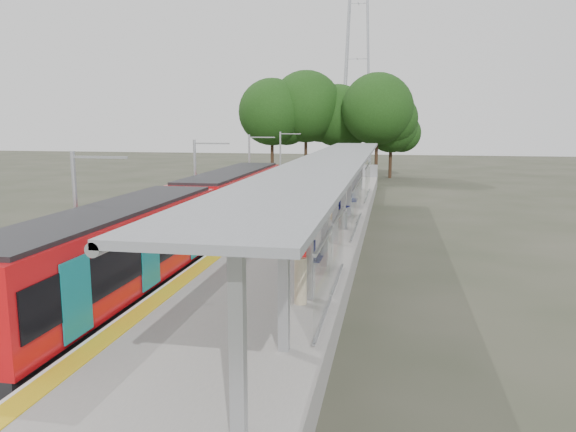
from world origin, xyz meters
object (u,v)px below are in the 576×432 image
object	(u,v)px
info_pillar_far	(334,207)
bench_mid	(337,206)
train	(188,220)
bench_near	(315,255)
litter_bin	(343,220)
bench_far	(352,199)
info_pillar_near	(301,280)

from	to	relation	value
info_pillar_far	bench_mid	bearing A→B (deg)	101.98
train	bench_near	distance (m)	7.08
info_pillar_far	litter_bin	distance (m)	2.74
bench_far	info_pillar_near	size ratio (longest dim) A/B	0.83
info_pillar_near	bench_mid	bearing A→B (deg)	92.35
bench_mid	train	bearing A→B (deg)	-101.76
info_pillar_near	info_pillar_far	bearing A→B (deg)	92.80
bench_mid	bench_near	bearing A→B (deg)	-64.73
train	info_pillar_near	distance (m)	9.83
bench_mid	info_pillar_far	size ratio (longest dim) A/B	1.05
litter_bin	bench_mid	bearing A→B (deg)	100.10
bench_near	litter_bin	bearing A→B (deg)	88.52
bench_near	info_pillar_near	bearing A→B (deg)	-86.92
train	bench_mid	bearing A→B (deg)	54.51
train	bench_near	world-z (taller)	train
train	bench_mid	xyz separation A→B (m)	(5.87, 8.24, -0.44)
bench_far	info_pillar_far	xyz separation A→B (m)	(-0.67, -5.10, 0.23)
train	bench_near	xyz separation A→B (m)	(6.19, -3.39, -0.56)
train	bench_far	xyz separation A→B (m)	(6.47, 12.22, -0.56)
bench_far	litter_bin	world-z (taller)	bench_far
bench_far	info_pillar_far	world-z (taller)	info_pillar_far
info_pillar_near	litter_bin	size ratio (longest dim) A/B	1.88
train	litter_bin	xyz separation A→B (m)	(6.54, 4.50, -0.61)
train	bench_near	size ratio (longest dim) A/B	20.09
train	info_pillar_far	xyz separation A→B (m)	(5.79, 7.13, -0.32)
info_pillar_far	info_pillar_near	bearing A→B (deg)	-71.76
bench_near	bench_mid	distance (m)	11.63
bench_mid	litter_bin	size ratio (longest dim) A/B	2.00
info_pillar_far	litter_bin	size ratio (longest dim) A/B	1.90
bench_near	bench_mid	world-z (taller)	bench_mid
bench_near	litter_bin	world-z (taller)	bench_near
train	bench_mid	distance (m)	10.13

